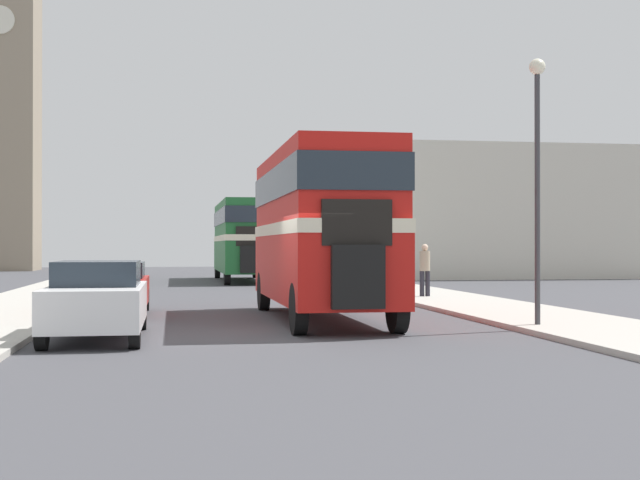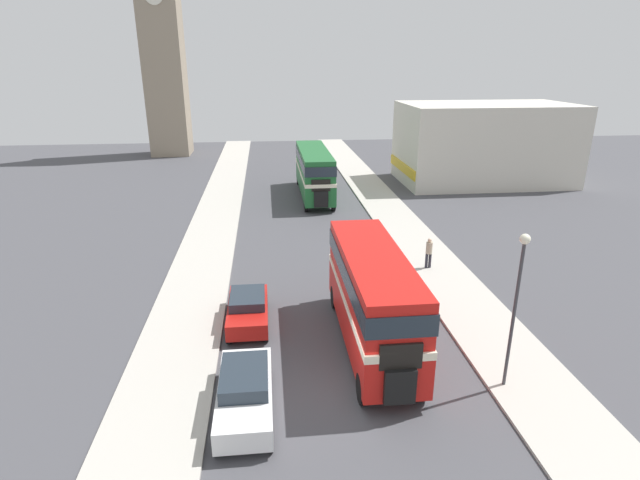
{
  "view_description": "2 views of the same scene",
  "coord_description": "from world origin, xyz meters",
  "px_view_note": "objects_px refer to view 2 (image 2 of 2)",
  "views": [
    {
      "loc": [
        -2.3,
        -18.59,
        1.85
      ],
      "look_at": [
        1.33,
        3.31,
        1.99
      ],
      "focal_mm": 50.0,
      "sensor_mm": 36.0,
      "label": 1
    },
    {
      "loc": [
        -2.76,
        -14.7,
        11.37
      ],
      "look_at": [
        0.0,
        10.93,
        2.03
      ],
      "focal_mm": 28.0,
      "sensor_mm": 36.0,
      "label": 2
    }
  ],
  "objects_px": {
    "pedestrian_walking": "(429,251)",
    "street_lamp": "(518,290)",
    "double_decker_bus": "(373,292)",
    "church_tower": "(158,4)",
    "bus_distant": "(314,169)",
    "car_parked_mid": "(248,309)",
    "car_parked_near": "(245,392)"
  },
  "relations": [
    {
      "from": "car_parked_mid",
      "to": "church_tower",
      "type": "xyz_separation_m",
      "value": [
        -10.75,
        44.94,
        16.67
      ]
    },
    {
      "from": "car_parked_near",
      "to": "church_tower",
      "type": "distance_m",
      "value": 54.78
    },
    {
      "from": "car_parked_mid",
      "to": "church_tower",
      "type": "distance_m",
      "value": 49.13
    },
    {
      "from": "car_parked_mid",
      "to": "street_lamp",
      "type": "bearing_deg",
      "value": -31.3
    },
    {
      "from": "double_decker_bus",
      "to": "car_parked_mid",
      "type": "relative_size",
      "value": 2.28
    },
    {
      "from": "bus_distant",
      "to": "pedestrian_walking",
      "type": "bearing_deg",
      "value": -73.78
    },
    {
      "from": "bus_distant",
      "to": "street_lamp",
      "type": "bearing_deg",
      "value": -81.19
    },
    {
      "from": "bus_distant",
      "to": "pedestrian_walking",
      "type": "xyz_separation_m",
      "value": [
        4.93,
        -16.94,
        -1.32
      ]
    },
    {
      "from": "car_parked_near",
      "to": "car_parked_mid",
      "type": "xyz_separation_m",
      "value": [
        -0.07,
        6.12,
        -0.06
      ]
    },
    {
      "from": "pedestrian_walking",
      "to": "church_tower",
      "type": "relative_size",
      "value": 0.05
    },
    {
      "from": "bus_distant",
      "to": "car_parked_mid",
      "type": "bearing_deg",
      "value": -103.13
    },
    {
      "from": "bus_distant",
      "to": "car_parked_near",
      "type": "distance_m",
      "value": 28.74
    },
    {
      "from": "street_lamp",
      "to": "car_parked_mid",
      "type": "bearing_deg",
      "value": 148.7
    },
    {
      "from": "double_decker_bus",
      "to": "pedestrian_walking",
      "type": "distance_m",
      "value": 9.14
    },
    {
      "from": "car_parked_mid",
      "to": "double_decker_bus",
      "type": "bearing_deg",
      "value": -25.01
    },
    {
      "from": "street_lamp",
      "to": "church_tower",
      "type": "height_order",
      "value": "church_tower"
    },
    {
      "from": "church_tower",
      "to": "street_lamp",
      "type": "bearing_deg",
      "value": -68.25
    },
    {
      "from": "bus_distant",
      "to": "car_parked_mid",
      "type": "xyz_separation_m",
      "value": [
        -5.16,
        -22.12,
        -1.71
      ]
    },
    {
      "from": "double_decker_bus",
      "to": "car_parked_mid",
      "type": "height_order",
      "value": "double_decker_bus"
    },
    {
      "from": "car_parked_near",
      "to": "double_decker_bus",
      "type": "bearing_deg",
      "value": 35.93
    },
    {
      "from": "street_lamp",
      "to": "church_tower",
      "type": "distance_m",
      "value": 56.23
    },
    {
      "from": "double_decker_bus",
      "to": "pedestrian_walking",
      "type": "relative_size",
      "value": 5.18
    },
    {
      "from": "pedestrian_walking",
      "to": "street_lamp",
      "type": "height_order",
      "value": "street_lamp"
    },
    {
      "from": "double_decker_bus",
      "to": "church_tower",
      "type": "height_order",
      "value": "church_tower"
    },
    {
      "from": "double_decker_bus",
      "to": "car_parked_near",
      "type": "xyz_separation_m",
      "value": [
        -5.11,
        -3.7,
        -1.68
      ]
    },
    {
      "from": "double_decker_bus",
      "to": "street_lamp",
      "type": "height_order",
      "value": "street_lamp"
    },
    {
      "from": "car_parked_mid",
      "to": "church_tower",
      "type": "relative_size",
      "value": 0.12
    },
    {
      "from": "pedestrian_walking",
      "to": "bus_distant",
      "type": "bearing_deg",
      "value": 106.22
    },
    {
      "from": "pedestrian_walking",
      "to": "street_lamp",
      "type": "bearing_deg",
      "value": -93.15
    },
    {
      "from": "bus_distant",
      "to": "street_lamp",
      "type": "relative_size",
      "value": 1.91
    },
    {
      "from": "double_decker_bus",
      "to": "church_tower",
      "type": "relative_size",
      "value": 0.27
    },
    {
      "from": "street_lamp",
      "to": "pedestrian_walking",
      "type": "bearing_deg",
      "value": 86.85
    }
  ]
}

